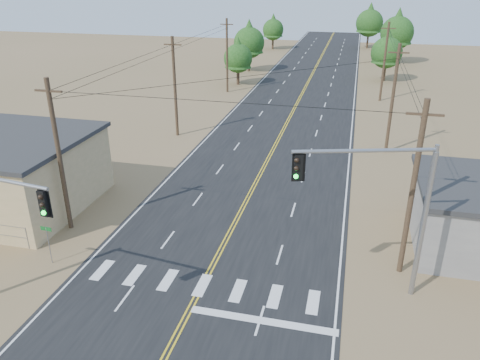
% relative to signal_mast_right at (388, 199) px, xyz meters
% --- Properties ---
extents(road, '(15.00, 200.00, 0.02)m').
position_rel_signal_mast_right_xyz_m(road, '(-9.07, 20.56, -5.63)').
color(road, black).
rests_on(road, ground).
extents(utility_pole_left_near, '(1.80, 0.30, 10.00)m').
position_rel_signal_mast_right_xyz_m(utility_pole_left_near, '(-19.57, 2.56, -0.53)').
color(utility_pole_left_near, '#4C3826').
rests_on(utility_pole_left_near, ground).
extents(utility_pole_left_mid, '(1.80, 0.30, 10.00)m').
position_rel_signal_mast_right_xyz_m(utility_pole_left_mid, '(-19.57, 22.56, -0.53)').
color(utility_pole_left_mid, '#4C3826').
rests_on(utility_pole_left_mid, ground).
extents(utility_pole_left_far, '(1.80, 0.30, 10.00)m').
position_rel_signal_mast_right_xyz_m(utility_pole_left_far, '(-19.57, 42.56, -0.53)').
color(utility_pole_left_far, '#4C3826').
rests_on(utility_pole_left_far, ground).
extents(utility_pole_right_near, '(1.80, 0.30, 10.00)m').
position_rel_signal_mast_right_xyz_m(utility_pole_right_near, '(1.43, 2.56, -0.53)').
color(utility_pole_right_near, '#4C3826').
rests_on(utility_pole_right_near, ground).
extents(utility_pole_right_mid, '(1.80, 0.30, 10.00)m').
position_rel_signal_mast_right_xyz_m(utility_pole_right_mid, '(1.43, 22.56, -0.53)').
color(utility_pole_right_mid, '#4C3826').
rests_on(utility_pole_right_mid, ground).
extents(utility_pole_right_far, '(1.80, 0.30, 10.00)m').
position_rel_signal_mast_right_xyz_m(utility_pole_right_far, '(1.43, 42.56, -0.53)').
color(utility_pole_right_far, '#4C3826').
rests_on(utility_pole_right_far, ground).
extents(signal_mast_right, '(6.62, 2.26, 8.35)m').
position_rel_signal_mast_right_xyz_m(signal_mast_right, '(0.00, 0.00, 0.00)').
color(signal_mast_right, gray).
rests_on(signal_mast_right, ground).
extents(street_sign, '(0.71, 0.07, 2.40)m').
position_rel_signal_mast_right_xyz_m(street_sign, '(-18.30, -1.44, -4.04)').
color(street_sign, gray).
rests_on(street_sign, ground).
extents(tree_left_near, '(4.25, 4.25, 7.09)m').
position_rel_signal_mast_right_xyz_m(tree_left_near, '(-19.27, 47.61, -1.31)').
color(tree_left_near, '#3F2D1E').
rests_on(tree_left_near, ground).
extents(tree_left_mid, '(5.19, 5.19, 8.64)m').
position_rel_signal_mast_right_xyz_m(tree_left_mid, '(-20.00, 58.30, -0.36)').
color(tree_left_mid, '#3F2D1E').
rests_on(tree_left_mid, ground).
extents(tree_left_far, '(4.54, 4.54, 7.57)m').
position_rel_signal_mast_right_xyz_m(tree_left_far, '(-20.48, 84.38, -1.02)').
color(tree_left_far, '#3F2D1E').
rests_on(tree_left_far, ground).
extents(tree_right_near, '(4.75, 4.75, 7.91)m').
position_rel_signal_mast_right_xyz_m(tree_right_near, '(2.30, 55.42, -0.81)').
color(tree_right_near, '#3F2D1E').
rests_on(tree_right_near, ground).
extents(tree_right_mid, '(5.97, 5.97, 9.95)m').
position_rel_signal_mast_right_xyz_m(tree_right_mid, '(4.68, 72.50, 0.44)').
color(tree_right_mid, '#3F2D1E').
rests_on(tree_right_mid, ground).
extents(tree_right_far, '(5.87, 5.87, 9.79)m').
position_rel_signal_mast_right_xyz_m(tree_right_far, '(-0.07, 90.92, 0.34)').
color(tree_right_far, '#3F2D1E').
rests_on(tree_right_far, ground).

